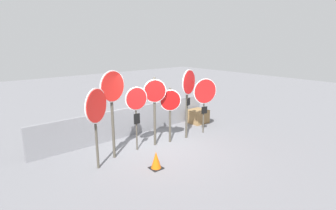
{
  "coord_description": "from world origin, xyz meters",
  "views": [
    {
      "loc": [
        -4.94,
        -6.48,
        3.44
      ],
      "look_at": [
        0.49,
        0.0,
        1.37
      ],
      "focal_mm": 28.0,
      "sensor_mm": 36.0,
      "label": 1
    }
  ],
  "objects_px": {
    "stop_sign_2": "(136,103)",
    "storage_crate": "(198,116)",
    "stop_sign_4": "(170,106)",
    "traffic_cone_0": "(156,160)",
    "stop_sign_1": "(113,97)",
    "stop_sign_3": "(155,99)",
    "stop_sign_6": "(205,94)",
    "stop_sign_5": "(188,90)",
    "stop_sign_0": "(96,111)"
  },
  "relations": [
    {
      "from": "stop_sign_0",
      "to": "stop_sign_3",
      "type": "relative_size",
      "value": 0.98
    },
    {
      "from": "stop_sign_0",
      "to": "stop_sign_1",
      "type": "height_order",
      "value": "stop_sign_1"
    },
    {
      "from": "stop_sign_2",
      "to": "stop_sign_5",
      "type": "relative_size",
      "value": 0.83
    },
    {
      "from": "stop_sign_1",
      "to": "stop_sign_3",
      "type": "xyz_separation_m",
      "value": [
        1.51,
        0.0,
        -0.29
      ]
    },
    {
      "from": "stop_sign_1",
      "to": "stop_sign_4",
      "type": "bearing_deg",
      "value": -18.46
    },
    {
      "from": "stop_sign_3",
      "to": "stop_sign_4",
      "type": "distance_m",
      "value": 0.64
    },
    {
      "from": "stop_sign_0",
      "to": "storage_crate",
      "type": "xyz_separation_m",
      "value": [
        5.13,
        1.18,
        -1.37
      ]
    },
    {
      "from": "stop_sign_6",
      "to": "stop_sign_1",
      "type": "bearing_deg",
      "value": -165.88
    },
    {
      "from": "traffic_cone_0",
      "to": "storage_crate",
      "type": "height_order",
      "value": "storage_crate"
    },
    {
      "from": "storage_crate",
      "to": "traffic_cone_0",
      "type": "bearing_deg",
      "value": -150.92
    },
    {
      "from": "stop_sign_6",
      "to": "traffic_cone_0",
      "type": "relative_size",
      "value": 4.26
    },
    {
      "from": "stop_sign_1",
      "to": "stop_sign_6",
      "type": "relative_size",
      "value": 1.26
    },
    {
      "from": "stop_sign_1",
      "to": "storage_crate",
      "type": "relative_size",
      "value": 3.52
    },
    {
      "from": "stop_sign_0",
      "to": "stop_sign_6",
      "type": "bearing_deg",
      "value": -29.53
    },
    {
      "from": "stop_sign_2",
      "to": "stop_sign_4",
      "type": "relative_size",
      "value": 1.09
    },
    {
      "from": "stop_sign_6",
      "to": "storage_crate",
      "type": "xyz_separation_m",
      "value": [
        0.79,
        1.08,
        -1.25
      ]
    },
    {
      "from": "storage_crate",
      "to": "stop_sign_0",
      "type": "bearing_deg",
      "value": -167.0
    },
    {
      "from": "stop_sign_4",
      "to": "stop_sign_6",
      "type": "distance_m",
      "value": 1.61
    },
    {
      "from": "traffic_cone_0",
      "to": "storage_crate",
      "type": "xyz_separation_m",
      "value": [
        3.94,
        2.19,
        0.04
      ]
    },
    {
      "from": "stop_sign_5",
      "to": "stop_sign_6",
      "type": "relative_size",
      "value": 1.18
    },
    {
      "from": "stop_sign_2",
      "to": "stop_sign_6",
      "type": "relative_size",
      "value": 0.99
    },
    {
      "from": "traffic_cone_0",
      "to": "storage_crate",
      "type": "distance_m",
      "value": 4.5
    },
    {
      "from": "stop_sign_1",
      "to": "storage_crate",
      "type": "xyz_separation_m",
      "value": [
        4.46,
        0.86,
        -1.61
      ]
    },
    {
      "from": "stop_sign_4",
      "to": "stop_sign_6",
      "type": "xyz_separation_m",
      "value": [
        1.59,
        -0.11,
        0.22
      ]
    },
    {
      "from": "stop_sign_3",
      "to": "storage_crate",
      "type": "height_order",
      "value": "stop_sign_3"
    },
    {
      "from": "stop_sign_6",
      "to": "stop_sign_5",
      "type": "bearing_deg",
      "value": -164.5
    },
    {
      "from": "stop_sign_1",
      "to": "stop_sign_4",
      "type": "relative_size",
      "value": 1.38
    },
    {
      "from": "stop_sign_2",
      "to": "storage_crate",
      "type": "bearing_deg",
      "value": 20.26
    },
    {
      "from": "stop_sign_6",
      "to": "traffic_cone_0",
      "type": "xyz_separation_m",
      "value": [
        -3.15,
        -1.11,
        -1.29
      ]
    },
    {
      "from": "stop_sign_0",
      "to": "stop_sign_1",
      "type": "bearing_deg",
      "value": -5.14
    },
    {
      "from": "stop_sign_4",
      "to": "stop_sign_3",
      "type": "bearing_deg",
      "value": -160.83
    },
    {
      "from": "stop_sign_5",
      "to": "stop_sign_1",
      "type": "bearing_deg",
      "value": 158.54
    },
    {
      "from": "stop_sign_3",
      "to": "stop_sign_2",
      "type": "bearing_deg",
      "value": -160.32
    },
    {
      "from": "stop_sign_3",
      "to": "traffic_cone_0",
      "type": "xyz_separation_m",
      "value": [
        -0.98,
        -1.33,
        -1.36
      ]
    },
    {
      "from": "storage_crate",
      "to": "stop_sign_4",
      "type": "bearing_deg",
      "value": -157.89
    },
    {
      "from": "stop_sign_1",
      "to": "stop_sign_4",
      "type": "xyz_separation_m",
      "value": [
        2.08,
        -0.11,
        -0.57
      ]
    },
    {
      "from": "stop_sign_0",
      "to": "stop_sign_3",
      "type": "xyz_separation_m",
      "value": [
        2.18,
        0.32,
        -0.04
      ]
    },
    {
      "from": "stop_sign_0",
      "to": "traffic_cone_0",
      "type": "distance_m",
      "value": 2.1
    },
    {
      "from": "stop_sign_6",
      "to": "stop_sign_0",
      "type": "bearing_deg",
      "value": -161.12
    },
    {
      "from": "stop_sign_5",
      "to": "traffic_cone_0",
      "type": "relative_size",
      "value": 5.04
    },
    {
      "from": "stop_sign_2",
      "to": "stop_sign_5",
      "type": "distance_m",
      "value": 2.04
    },
    {
      "from": "stop_sign_5",
      "to": "stop_sign_6",
      "type": "height_order",
      "value": "stop_sign_5"
    },
    {
      "from": "stop_sign_5",
      "to": "storage_crate",
      "type": "height_order",
      "value": "stop_sign_5"
    },
    {
      "from": "stop_sign_2",
      "to": "stop_sign_4",
      "type": "distance_m",
      "value": 1.28
    },
    {
      "from": "stop_sign_4",
      "to": "stop_sign_6",
      "type": "relative_size",
      "value": 0.91
    },
    {
      "from": "stop_sign_5",
      "to": "stop_sign_6",
      "type": "xyz_separation_m",
      "value": [
        0.84,
        -0.03,
        -0.25
      ]
    },
    {
      "from": "traffic_cone_0",
      "to": "stop_sign_4",
      "type": "bearing_deg",
      "value": 38.2
    },
    {
      "from": "stop_sign_3",
      "to": "stop_sign_6",
      "type": "bearing_deg",
      "value": 17.46
    },
    {
      "from": "stop_sign_4",
      "to": "stop_sign_0",
      "type": "bearing_deg",
      "value": -145.65
    },
    {
      "from": "stop_sign_6",
      "to": "storage_crate",
      "type": "bearing_deg",
      "value": 71.25
    }
  ]
}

